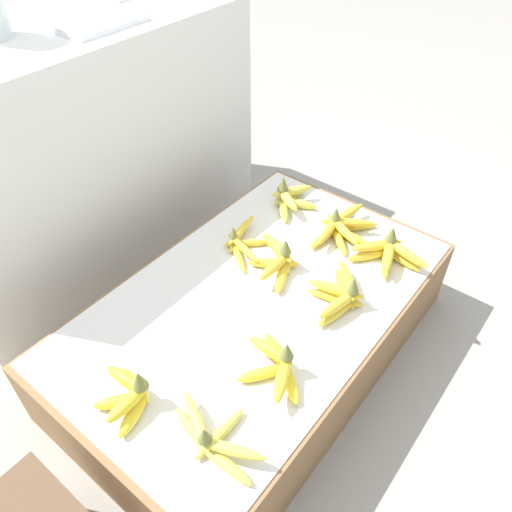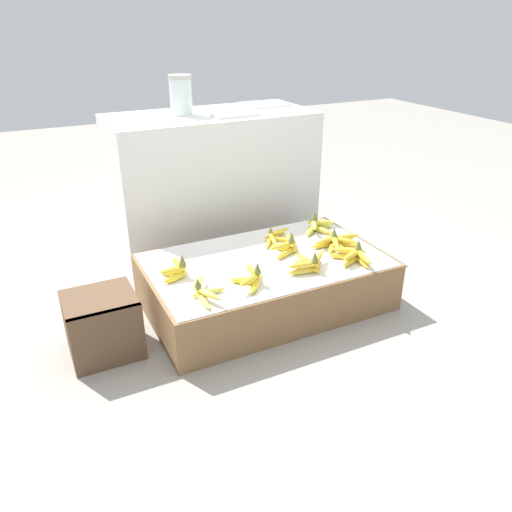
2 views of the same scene
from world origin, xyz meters
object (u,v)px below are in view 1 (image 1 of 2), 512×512
Objects in this scene: banana_bunch_front_right at (388,252)px; banana_bunch_middle_left at (130,395)px; banana_bunch_back_midright at (241,242)px; banana_bunch_front_left at (212,439)px; banana_bunch_middle_midright at (279,260)px; banana_bunch_back_right at (289,198)px; banana_bunch_middle_right at (341,227)px; banana_bunch_front_midright at (341,294)px; banana_bunch_front_midleft at (277,365)px.

banana_bunch_front_right is 1.44× the size of banana_bunch_middle_left.
banana_bunch_front_left is at bearing -145.72° from banana_bunch_back_midright.
banana_bunch_middle_midright is 0.96× the size of banana_bunch_back_right.
banana_bunch_front_right reaches higher than banana_bunch_back_midright.
banana_bunch_middle_left is at bearing -179.45° from banana_bunch_middle_midright.
banana_bunch_middle_right is (0.25, -0.06, -0.00)m from banana_bunch_middle_midright.
banana_bunch_front_right reaches higher than banana_bunch_front_left.
banana_bunch_front_left is 0.81m from banana_bunch_middle_right.
banana_bunch_front_midright is 1.09× the size of banana_bunch_back_midright.
banana_bunch_back_midright is (0.58, 0.15, -0.01)m from banana_bunch_middle_left.
banana_bunch_back_right reaches higher than banana_bunch_front_left.
banana_bunch_middle_right is (0.79, 0.16, 0.00)m from banana_bunch_front_left.
banana_bunch_middle_left is (-0.81, 0.23, 0.00)m from banana_bunch_front_right.
banana_bunch_front_right is 0.33m from banana_bunch_middle_midright.
banana_bunch_back_right is (0.85, 0.16, -0.00)m from banana_bunch_middle_left.
banana_bunch_middle_midright is at bearing -150.08° from banana_bunch_back_right.
banana_bunch_back_right is at bearing 84.89° from banana_bunch_middle_right.
banana_bunch_front_left is 0.77m from banana_bunch_front_right.
banana_bunch_front_midleft is at bearing -129.86° from banana_bunch_back_midright.
banana_bunch_front_midright is 1.50× the size of banana_bunch_middle_left.
banana_bunch_front_midleft and banana_bunch_front_right have the same top height.
banana_bunch_front_midright is at bearing -91.38° from banana_bunch_back_midright.
banana_bunch_front_midleft is at bearing -163.99° from banana_bunch_middle_right.
banana_bunch_front_midright is 1.04× the size of banana_bunch_front_right.
banana_bunch_front_right is at bearing -46.07° from banana_bunch_middle_midright.
banana_bunch_middle_left is 0.60m from banana_bunch_back_midright.
banana_bunch_middle_midright is (0.54, 0.22, 0.01)m from banana_bunch_front_left.
banana_bunch_back_right reaches higher than banana_bunch_front_midleft.
banana_bunch_front_midright is 0.36m from banana_bunch_back_midright.
banana_bunch_middle_left is at bearing -165.33° from banana_bunch_back_midright.
banana_bunch_back_right is (0.04, 0.40, -0.00)m from banana_bunch_front_right.
banana_bunch_middle_right is 1.29× the size of banana_bunch_back_right.
banana_bunch_front_midleft reaches higher than banana_bunch_front_left.
banana_bunch_middle_left is 0.58m from banana_bunch_middle_midright.
banana_bunch_front_left is at bearing 178.73° from banana_bunch_front_right.
banana_bunch_middle_midright is 0.94× the size of banana_bunch_back_midright.
banana_bunch_front_midright is 0.86× the size of banana_bunch_middle_right.
banana_bunch_middle_left is 0.57× the size of banana_bunch_middle_right.
banana_bunch_front_right and banana_bunch_middle_midright have the same top height.
banana_bunch_front_midleft is 0.84× the size of banana_bunch_front_midright.
banana_bunch_middle_left is (-0.57, 0.21, 0.00)m from banana_bunch_front_midright.
banana_bunch_front_right is at bearing -59.57° from banana_bunch_back_midright.
banana_bunch_middle_right is at bearing 16.01° from banana_bunch_front_midleft.
banana_bunch_middle_right reaches higher than banana_bunch_front_left.
banana_bunch_back_right is at bearing 33.25° from banana_bunch_front_midleft.
banana_bunch_front_right reaches higher than banana_bunch_front_midright.
banana_bunch_middle_right is (0.56, 0.16, -0.00)m from banana_bunch_front_midleft.
banana_bunch_middle_right is 0.32m from banana_bunch_back_midright.
banana_bunch_back_right is (0.27, 0.16, 0.00)m from banana_bunch_middle_midright.
banana_bunch_front_midleft is 1.26× the size of banana_bunch_middle_left.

